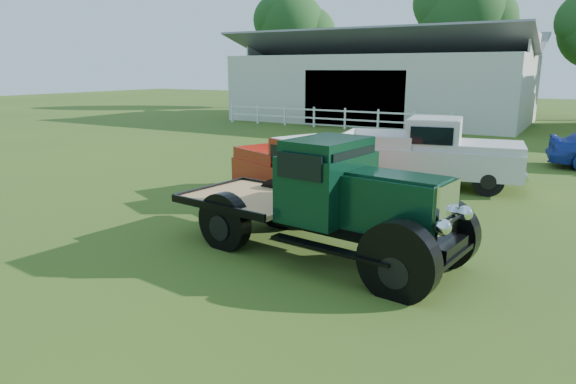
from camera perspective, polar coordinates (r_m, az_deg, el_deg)
The scene contains 8 objects.
ground at distance 9.42m, azimuth -4.78°, elevation -7.56°, with size 120.00×120.00×0.00m, color #344D1D.
shed_left at distance 35.31m, azimuth 10.52°, elevation 12.38°, with size 18.80×10.20×5.60m, color #B7B7A4, non-canonical shape.
fence_rail at distance 30.29m, azimuth 4.60°, elevation 8.23°, with size 14.20×0.16×1.20m, color white, non-canonical shape.
tree_a at distance 46.37m, azimuth 0.42°, elevation 15.85°, with size 6.30×6.30×10.50m, color #1C4616, non-canonical shape.
tree_b at distance 42.23m, azimuth 18.57°, elevation 16.09°, with size 6.90×6.90×11.50m, color #1C4616, non-canonical shape.
vintage_flatbed at distance 9.39m, azimuth 3.78°, elevation -0.61°, with size 5.52×2.19×2.19m, color black, non-canonical shape.
red_pickup at distance 13.14m, azimuth 1.99°, elevation 2.45°, with size 4.71×1.81×1.72m, color maroon, non-canonical shape.
white_pickup at distance 15.75m, azimuth 15.44°, elevation 4.28°, with size 5.33×2.07×1.96m, color silver, non-canonical shape.
Camera 1 is at (5.09, -7.17, 3.39)m, focal length 32.00 mm.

